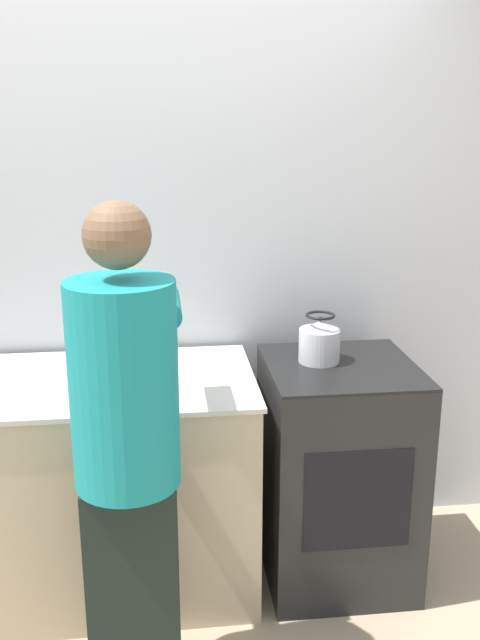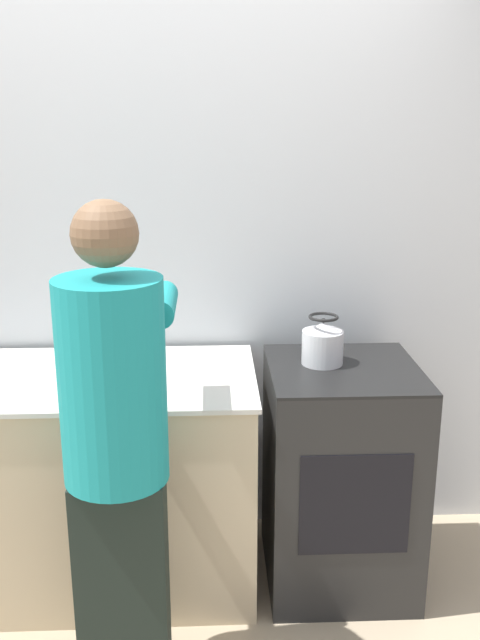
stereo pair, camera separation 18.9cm
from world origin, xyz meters
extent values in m
plane|color=tan|center=(0.00, 0.00, 0.00)|extent=(12.00, 12.00, 0.00)
cube|color=silver|center=(0.00, 0.76, 1.30)|extent=(8.00, 0.05, 2.60)
cube|color=#C6B28E|center=(-0.32, 0.35, 0.44)|extent=(1.46, 0.69, 0.87)
cube|color=beige|center=(-0.32, 0.35, 0.88)|extent=(1.49, 0.72, 0.02)
cube|color=black|center=(0.76, 0.30, 0.46)|extent=(0.58, 0.60, 0.92)
cube|color=black|center=(0.76, 0.30, 0.92)|extent=(0.58, 0.60, 0.01)
cube|color=black|center=(0.76, 0.00, 0.50)|extent=(0.41, 0.01, 0.40)
cube|color=black|center=(-0.05, -0.25, 0.39)|extent=(0.29, 0.18, 0.77)
cylinder|color=teal|center=(-0.05, -0.25, 1.09)|extent=(0.33, 0.33, 0.64)
sphere|color=brown|center=(-0.05, -0.25, 1.54)|extent=(0.20, 0.20, 0.20)
cylinder|color=teal|center=(-0.19, 0.05, 1.26)|extent=(0.09, 0.30, 0.09)
cylinder|color=teal|center=(0.09, 0.05, 1.26)|extent=(0.09, 0.30, 0.09)
cube|color=#A87A4C|center=(-0.11, 0.31, 0.90)|extent=(0.31, 0.19, 0.02)
cube|color=silver|center=(-0.03, 0.34, 0.91)|extent=(0.14, 0.07, 0.01)
cube|color=black|center=(-0.14, 0.30, 0.91)|extent=(0.09, 0.05, 0.01)
cylinder|color=silver|center=(0.68, 0.35, 0.99)|extent=(0.16, 0.16, 0.13)
cone|color=silver|center=(0.68, 0.35, 1.08)|extent=(0.13, 0.13, 0.03)
sphere|color=black|center=(0.68, 0.35, 1.10)|extent=(0.02, 0.02, 0.02)
torus|color=black|center=(0.68, 0.35, 1.12)|extent=(0.12, 0.12, 0.01)
camera|label=1|loc=(0.05, -2.26, 1.87)|focal=40.00mm
camera|label=2|loc=(0.24, -2.28, 1.87)|focal=40.00mm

